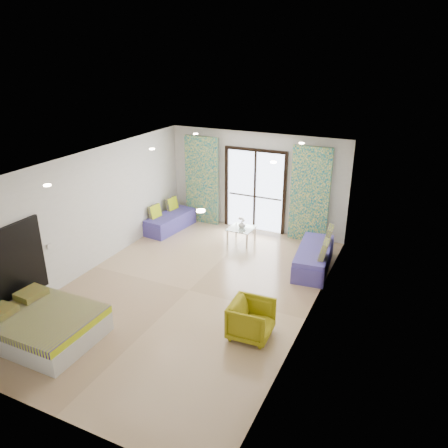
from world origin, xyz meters
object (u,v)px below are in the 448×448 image
at_px(daybed_left, 170,221).
at_px(daybed_right, 314,257).
at_px(bed, 44,325).
at_px(armchair, 251,318).
at_px(coffee_table, 241,229).

distance_m(daybed_left, daybed_right, 4.27).
height_order(bed, armchair, armchair).
height_order(daybed_left, daybed_right, daybed_right).
bearing_deg(coffee_table, daybed_right, -16.42).
distance_m(bed, coffee_table, 5.40).
height_order(coffee_table, armchair, armchair).
relative_size(daybed_left, coffee_table, 2.32).
relative_size(daybed_left, armchair, 2.28).
relative_size(daybed_right, coffee_table, 2.61).
relative_size(coffee_table, armchair, 0.98).
relative_size(daybed_left, daybed_right, 0.89).
xyz_separation_m(bed, coffee_table, (1.52, 5.19, 0.11)).
relative_size(daybed_right, armchair, 2.57).
bearing_deg(coffee_table, armchair, -64.55).
bearing_deg(daybed_left, bed, -76.40).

